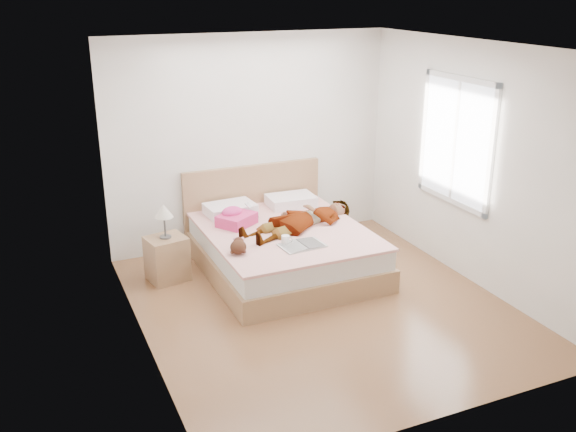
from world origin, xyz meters
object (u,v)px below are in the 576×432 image
at_px(towel, 235,218).
at_px(magazine, 302,245).
at_px(woman, 302,216).
at_px(phone, 248,205).
at_px(nightstand, 167,255).
at_px(coffee_mug, 286,240).
at_px(plush_toy, 238,246).
at_px(bed, 282,245).

bearing_deg(towel, magazine, -63.89).
relative_size(woman, phone, 16.46).
bearing_deg(nightstand, coffee_mug, -32.53).
height_order(magazine, plush_toy, plush_toy).
relative_size(magazine, plush_toy, 1.70).
distance_m(phone, towel, 0.24).
height_order(woman, plush_toy, woman).
distance_m(coffee_mug, plush_toy, 0.54).
bearing_deg(nightstand, plush_toy, -51.49).
height_order(phone, bed, bed).
distance_m(woman, magazine, 0.64).
bearing_deg(phone, magazine, -95.36).
bearing_deg(woman, phone, -147.69).
bearing_deg(phone, bed, -72.15).
bearing_deg(nightstand, towel, 3.28).
height_order(woman, nightstand, nightstand).
relative_size(towel, nightstand, 0.59).
relative_size(woman, towel, 3.00).
xyz_separation_m(magazine, plush_toy, (-0.68, 0.10, 0.07)).
bearing_deg(towel, coffee_mug, -68.87).
bearing_deg(magazine, bed, 87.30).
relative_size(phone, bed, 0.05).
distance_m(woman, phone, 0.64).
bearing_deg(phone, coffee_mug, -102.35).
height_order(coffee_mug, nightstand, nightstand).
bearing_deg(plush_toy, magazine, -8.32).
relative_size(towel, coffee_mug, 3.91).
bearing_deg(phone, woman, -57.69).
xyz_separation_m(towel, magazine, (0.43, -0.88, -0.08)).
distance_m(phone, magazine, 1.02).
distance_m(woman, bed, 0.42).
distance_m(bed, towel, 0.62).
bearing_deg(nightstand, bed, -9.44).
distance_m(magazine, nightstand, 1.53).
xyz_separation_m(woman, magazine, (-0.26, -0.58, -0.10)).
bearing_deg(coffee_mug, nightstand, 147.47).
relative_size(phone, plush_toy, 0.33).
bearing_deg(bed, coffee_mug, -108.25).
height_order(towel, nightstand, nightstand).
bearing_deg(nightstand, magazine, -33.49).
bearing_deg(coffee_mug, plush_toy, -178.07).
height_order(phone, coffee_mug, phone).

